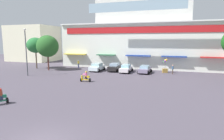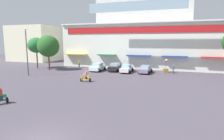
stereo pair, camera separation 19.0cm
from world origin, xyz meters
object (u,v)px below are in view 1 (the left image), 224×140
(plaza_tree_2, at_px, (47,46))
(parked_car_0, at_px, (97,67))
(parked_car_3, at_px, (145,69))
(scooter_rider_3, at_px, (86,77))
(pedestrian_1, at_px, (78,63))
(scooter_rider_2, at_px, (0,98))
(plaza_tree_0, at_px, (35,45))
(balloon_vendor_cart, at_px, (165,67))
(pedestrian_0, at_px, (173,69))
(streetlamp_near, at_px, (26,49))
(parked_car_1, at_px, (115,67))
(parked_car_2, at_px, (126,68))

(plaza_tree_2, distance_m, parked_car_0, 10.53)
(plaza_tree_2, distance_m, parked_car_3, 19.26)
(plaza_tree_2, distance_m, scooter_rider_3, 14.56)
(plaza_tree_2, xyz_separation_m, parked_car_0, (9.53, 2.09, -3.96))
(pedestrian_1, bearing_deg, scooter_rider_2, -78.98)
(plaza_tree_0, height_order, plaza_tree_2, plaza_tree_2)
(plaza_tree_0, relative_size, parked_car_3, 1.56)
(scooter_rider_3, relative_size, pedestrian_1, 0.96)
(pedestrian_1, distance_m, balloon_vendor_cart, 18.15)
(scooter_rider_2, relative_size, pedestrian_0, 0.92)
(scooter_rider_2, xyz_separation_m, streetlamp_near, (-8.16, 12.62, 3.82))
(parked_car_1, xyz_separation_m, scooter_rider_3, (-1.02, -10.61, -0.12))
(plaza_tree_2, bearing_deg, balloon_vendor_cart, 10.29)
(parked_car_1, height_order, scooter_rider_2, parked_car_1)
(plaza_tree_0, height_order, streetlamp_near, streetlamp_near)
(parked_car_2, bearing_deg, pedestrian_1, 166.88)
(scooter_rider_2, bearing_deg, parked_car_1, 79.28)
(parked_car_1, distance_m, parked_car_2, 2.55)
(parked_car_3, relative_size, balloon_vendor_cart, 1.62)
(plaza_tree_2, relative_size, parked_car_2, 1.51)
(scooter_rider_2, relative_size, streetlamp_near, 0.19)
(pedestrian_0, bearing_deg, pedestrian_1, 173.87)
(plaza_tree_2, bearing_deg, scooter_rider_3, -32.64)
(plaza_tree_0, height_order, balloon_vendor_cart, plaza_tree_0)
(parked_car_0, bearing_deg, plaza_tree_2, -167.63)
(scooter_rider_3, distance_m, pedestrian_0, 15.63)
(parked_car_0, height_order, scooter_rider_3, scooter_rider_3)
(parked_car_0, bearing_deg, scooter_rider_3, -76.89)
(streetlamp_near, bearing_deg, plaza_tree_0, 120.31)
(scooter_rider_3, height_order, streetlamp_near, streetlamp_near)
(parked_car_1, bearing_deg, scooter_rider_3, -95.48)
(parked_car_0, bearing_deg, pedestrian_0, 3.14)
(parked_car_2, bearing_deg, streetlamp_near, -149.84)
(plaza_tree_0, relative_size, pedestrian_0, 3.96)
(streetlamp_near, bearing_deg, pedestrian_1, 72.51)
(scooter_rider_2, bearing_deg, plaza_tree_0, 121.93)
(scooter_rider_3, bearing_deg, plaza_tree_2, 147.36)
(plaza_tree_0, height_order, pedestrian_0, plaza_tree_0)
(parked_car_2, bearing_deg, pedestrian_0, 3.66)
(parked_car_3, relative_size, pedestrian_0, 2.54)
(parked_car_0, relative_size, scooter_rider_3, 2.68)
(parked_car_2, height_order, parked_car_3, parked_car_2)
(plaza_tree_0, xyz_separation_m, parked_car_0, (13.51, 0.72, -4.09))
(parked_car_2, xyz_separation_m, parked_car_3, (3.45, 0.12, -0.02))
(plaza_tree_0, bearing_deg, scooter_rider_3, -29.50)
(parked_car_1, bearing_deg, pedestrian_1, 167.96)
(scooter_rider_2, xyz_separation_m, pedestrian_0, (14.81, 21.72, 0.32))
(plaza_tree_2, height_order, parked_car_2, plaza_tree_2)
(plaza_tree_0, bearing_deg, parked_car_1, 5.79)
(plaza_tree_0, xyz_separation_m, streetlamp_near, (4.45, -7.61, -0.40))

